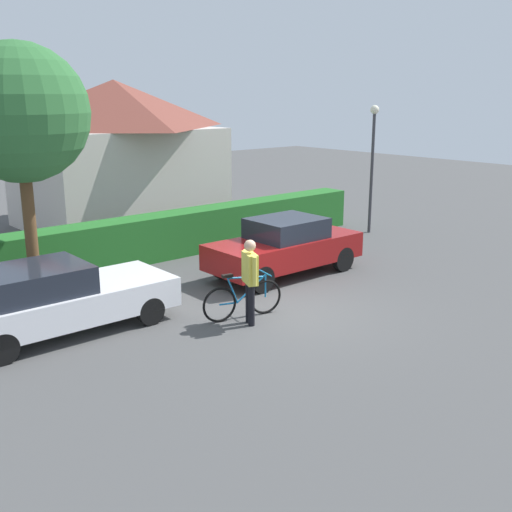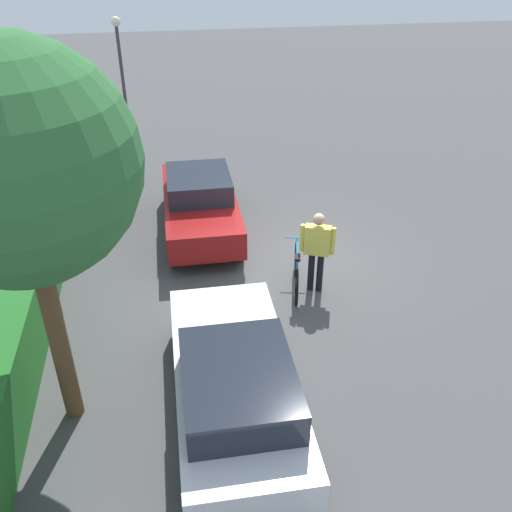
{
  "view_description": "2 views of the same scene",
  "coord_description": "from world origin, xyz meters",
  "px_view_note": "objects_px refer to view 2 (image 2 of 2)",
  "views": [
    {
      "loc": [
        -8.48,
        -9.09,
        4.47
      ],
      "look_at": [
        -0.03,
        0.7,
        1.04
      ],
      "focal_mm": 43.01,
      "sensor_mm": 36.0,
      "label": 1
    },
    {
      "loc": [
        -10.04,
        2.49,
        6.53
      ],
      "look_at": [
        -1.0,
        0.92,
        0.9
      ],
      "focal_mm": 38.92,
      "sensor_mm": 36.0,
      "label": 2
    }
  ],
  "objects_px": {
    "street_lamp": "(121,68)",
    "fire_hydrant": "(129,200)",
    "parked_car_far": "(200,203)",
    "person_rider": "(317,246)",
    "parked_car_near": "(235,383)",
    "tree_kerbside": "(16,166)",
    "bicycle": "(296,271)"
  },
  "relations": [
    {
      "from": "person_rider",
      "to": "fire_hydrant",
      "type": "distance_m",
      "value": 5.55
    },
    {
      "from": "parked_car_near",
      "to": "parked_car_far",
      "type": "distance_m",
      "value": 6.0
    },
    {
      "from": "parked_car_far",
      "to": "fire_hydrant",
      "type": "distance_m",
      "value": 2.08
    },
    {
      "from": "street_lamp",
      "to": "fire_hydrant",
      "type": "xyz_separation_m",
      "value": [
        -4.39,
        -0.05,
        -2.26
      ]
    },
    {
      "from": "fire_hydrant",
      "to": "tree_kerbside",
      "type": "bearing_deg",
      "value": 173.75
    },
    {
      "from": "tree_kerbside",
      "to": "fire_hydrant",
      "type": "height_order",
      "value": "tree_kerbside"
    },
    {
      "from": "parked_car_far",
      "to": "person_rider",
      "type": "relative_size",
      "value": 2.37
    },
    {
      "from": "bicycle",
      "to": "person_rider",
      "type": "xyz_separation_m",
      "value": [
        -0.11,
        -0.36,
        0.62
      ]
    },
    {
      "from": "tree_kerbside",
      "to": "parked_car_near",
      "type": "bearing_deg",
      "value": -102.5
    },
    {
      "from": "parked_car_far",
      "to": "street_lamp",
      "type": "distance_m",
      "value": 6.11
    },
    {
      "from": "street_lamp",
      "to": "fire_hydrant",
      "type": "distance_m",
      "value": 4.94
    },
    {
      "from": "street_lamp",
      "to": "tree_kerbside",
      "type": "bearing_deg",
      "value": 176.5
    },
    {
      "from": "parked_car_far",
      "to": "person_rider",
      "type": "xyz_separation_m",
      "value": [
        -2.9,
        -2.06,
        0.28
      ]
    },
    {
      "from": "parked_car_near",
      "to": "bicycle",
      "type": "xyz_separation_m",
      "value": [
        3.22,
        -1.7,
        -0.3
      ]
    },
    {
      "from": "person_rider",
      "to": "street_lamp",
      "type": "height_order",
      "value": "street_lamp"
    },
    {
      "from": "parked_car_far",
      "to": "bicycle",
      "type": "xyz_separation_m",
      "value": [
        -2.79,
        -1.7,
        -0.34
      ]
    },
    {
      "from": "tree_kerbside",
      "to": "bicycle",
      "type": "bearing_deg",
      "value": -57.02
    },
    {
      "from": "parked_car_near",
      "to": "bicycle",
      "type": "height_order",
      "value": "parked_car_near"
    },
    {
      "from": "parked_car_far",
      "to": "bicycle",
      "type": "distance_m",
      "value": 3.28
    },
    {
      "from": "parked_car_near",
      "to": "street_lamp",
      "type": "distance_m",
      "value": 11.82
    },
    {
      "from": "bicycle",
      "to": "person_rider",
      "type": "bearing_deg",
      "value": -107.52
    },
    {
      "from": "street_lamp",
      "to": "tree_kerbside",
      "type": "xyz_separation_m",
      "value": [
        -10.99,
        0.67,
        1.38
      ]
    },
    {
      "from": "parked_car_far",
      "to": "tree_kerbside",
      "type": "distance_m",
      "value": 6.83
    },
    {
      "from": "fire_hydrant",
      "to": "street_lamp",
      "type": "bearing_deg",
      "value": 0.65
    },
    {
      "from": "street_lamp",
      "to": "parked_car_near",
      "type": "bearing_deg",
      "value": -171.34
    },
    {
      "from": "parked_car_near",
      "to": "bicycle",
      "type": "bearing_deg",
      "value": -27.85
    },
    {
      "from": "parked_car_near",
      "to": "person_rider",
      "type": "relative_size",
      "value": 2.47
    },
    {
      "from": "parked_car_near",
      "to": "fire_hydrant",
      "type": "height_order",
      "value": "parked_car_near"
    },
    {
      "from": "parked_car_far",
      "to": "person_rider",
      "type": "bearing_deg",
      "value": -144.58
    },
    {
      "from": "street_lamp",
      "to": "fire_hydrant",
      "type": "relative_size",
      "value": 5.08
    },
    {
      "from": "parked_car_far",
      "to": "street_lamp",
      "type": "bearing_deg",
      "value": 17.65
    },
    {
      "from": "bicycle",
      "to": "person_rider",
      "type": "relative_size",
      "value": 1.01
    }
  ]
}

